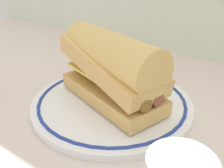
% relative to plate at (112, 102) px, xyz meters
% --- Properties ---
extents(ground_plane, '(1.50, 1.50, 0.00)m').
position_rel_plate_xyz_m(ground_plane, '(-0.03, 0.01, -0.01)').
color(ground_plane, beige).
extents(plate, '(0.29, 0.29, 0.01)m').
position_rel_plate_xyz_m(plate, '(0.00, 0.00, 0.00)').
color(plate, white).
rests_on(plate, ground_plane).
extents(sausage_sandwich, '(0.22, 0.14, 0.12)m').
position_rel_plate_xyz_m(sausage_sandwich, '(-0.00, 0.00, 0.07)').
color(sausage_sandwich, '#DFB061').
rests_on(sausage_sandwich, plate).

